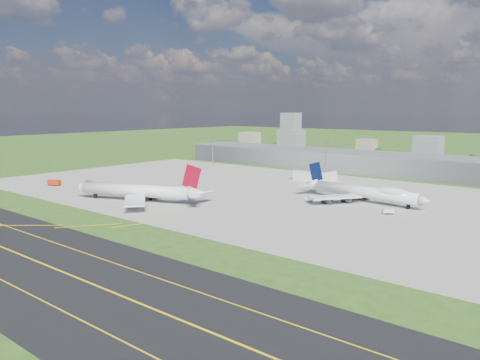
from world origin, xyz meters
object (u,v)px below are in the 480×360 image
Objects in this scene: airliner_blue_quad at (364,192)px; van_white_near at (310,199)px; crash_tender at (90,184)px; fire_truck at (54,183)px; van_white_far at (388,212)px; tug_yellow at (165,194)px; airliner_red_twin at (140,191)px.

airliner_blue_quad reaches higher than van_white_near.
crash_tender is at bearing 94.38° from van_white_near.
van_white_far is at bearing -8.92° from fire_truck.
van_white_near is (72.24, 38.78, 0.50)m from tug_yellow.
van_white_near is at bearing -161.07° from airliner_red_twin.
tug_yellow is at bearing 7.45° from crash_tender.
fire_truck is 1.39× the size of crash_tender.
airliner_blue_quad is at bearing -69.06° from van_white_near.
airliner_red_twin is 20.45m from tug_yellow.
fire_truck reaches higher than tug_yellow.
airliner_red_twin reaches higher than van_white_far.
airliner_red_twin is at bearing -9.98° from crash_tender.
crash_tender is 1.56× the size of tug_yellow.
crash_tender is 1.21× the size of van_white_far.
airliner_red_twin is at bearing -105.52° from tug_yellow.
fire_truck is 23.95m from crash_tender.
fire_truck is at bearing -150.95° from airliner_blue_quad.
van_white_far is (115.24, 55.34, -4.45)m from airliner_red_twin.
van_white_far is (180.55, 43.62, -0.39)m from crash_tender.
crash_tender is at bearing 166.08° from tug_yellow.
airliner_red_twin is 1.02× the size of airliner_blue_quad.
airliner_blue_quad is 12.07× the size of van_white_near.
airliner_blue_quad is at bearing 8.98° from tug_yellow.
tug_yellow is at bearing 103.55° from van_white_near.
airliner_red_twin is 120.50m from airliner_blue_quad.
airliner_blue_quad is 18.02× the size of tug_yellow.
crash_tender is 63.86m from tug_yellow.
airliner_red_twin is 18.31× the size of tug_yellow.
airliner_red_twin reaches higher than airliner_blue_quad.
airliner_red_twin reaches higher than fire_truck.
van_white_near is (70.28, 58.56, -4.29)m from airliner_red_twin.
fire_truck is 1.45× the size of van_white_near.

